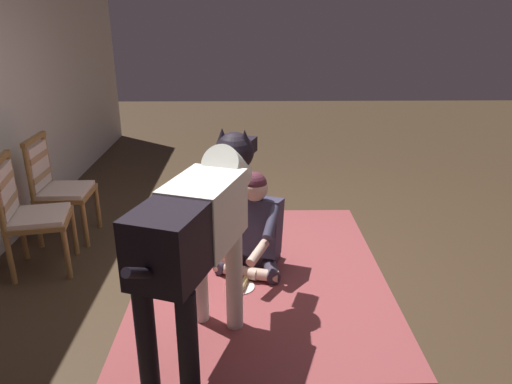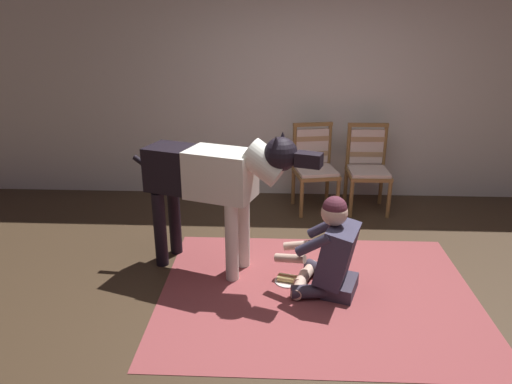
% 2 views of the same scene
% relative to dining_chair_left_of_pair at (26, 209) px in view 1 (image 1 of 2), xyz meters
% --- Properties ---
extents(ground_plane, '(15.76, 15.76, 0.00)m').
position_rel_dining_chair_left_of_pair_xyz_m(ground_plane, '(-0.01, -1.99, -0.54)').
color(ground_plane, '#3D2D1D').
extents(area_rug, '(2.56, 1.98, 0.01)m').
position_rel_dining_chair_left_of_pair_xyz_m(area_rug, '(-0.08, -1.88, -0.54)').
color(area_rug, brown).
rests_on(area_rug, ground).
extents(dining_chair_left_of_pair, '(0.54, 0.54, 0.98)m').
position_rel_dining_chair_left_of_pair_xyz_m(dining_chair_left_of_pair, '(0.00, 0.00, 0.00)').
color(dining_chair_left_of_pair, olive).
rests_on(dining_chair_left_of_pair, ground).
extents(dining_chair_right_of_pair, '(0.47, 0.48, 0.98)m').
position_rel_dining_chair_left_of_pair_xyz_m(dining_chair_right_of_pair, '(0.61, 0.00, 0.00)').
color(dining_chair_right_of_pair, olive).
rests_on(dining_chair_right_of_pair, ground).
extents(person_sitting_on_floor, '(0.72, 0.60, 0.83)m').
position_rel_dining_chair_left_of_pair_xyz_m(person_sitting_on_floor, '(0.02, -1.82, -0.20)').
color(person_sitting_on_floor, '#383040').
rests_on(person_sitting_on_floor, ground).
extents(large_dog, '(1.64, 0.71, 1.28)m').
position_rel_dining_chair_left_of_pair_xyz_m(large_dog, '(-0.95, -1.49, 0.31)').
color(large_dog, silver).
rests_on(large_dog, ground).
extents(hot_dog_on_plate, '(0.22, 0.22, 0.06)m').
position_rel_dining_chair_left_of_pair_xyz_m(hot_dog_on_plate, '(-0.32, -1.71, -0.52)').
color(hot_dog_on_plate, silver).
rests_on(hot_dog_on_plate, ground).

